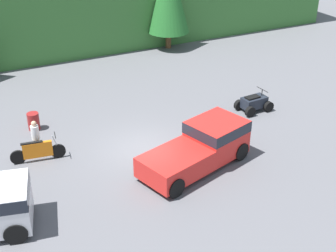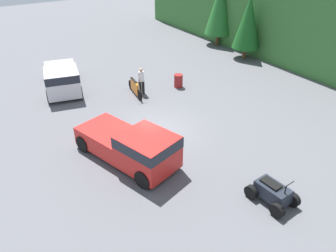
{
  "view_description": "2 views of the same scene",
  "coord_description": "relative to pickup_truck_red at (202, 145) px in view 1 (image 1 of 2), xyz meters",
  "views": [
    {
      "loc": [
        -7.24,
        -17.18,
        11.16
      ],
      "look_at": [
        1.23,
        -0.04,
        0.95
      ],
      "focal_mm": 50.0,
      "sensor_mm": 36.0,
      "label": 1
    },
    {
      "loc": [
        12.78,
        -7.44,
        9.18
      ],
      "look_at": [
        1.23,
        -0.04,
        0.95
      ],
      "focal_mm": 35.0,
      "sensor_mm": 36.0,
      "label": 2
    }
  ],
  "objects": [
    {
      "name": "steel_barrel",
      "position": [
        -5.9,
        6.47,
        -0.5
      ],
      "size": [
        0.58,
        0.58,
        0.88
      ],
      "color": "maroon",
      "rests_on": "ground_plane"
    },
    {
      "name": "quad_atv",
      "position": [
        5.16,
        3.35,
        -0.5
      ],
      "size": [
        1.89,
        1.28,
        1.15
      ],
      "rotation": [
        0.0,
        0.0,
        0.07
      ],
      "color": "black",
      "rests_on": "ground_plane"
    },
    {
      "name": "rider_person",
      "position": [
        -6.29,
        3.86,
        0.02
      ],
      "size": [
        0.48,
        0.48,
        1.76
      ],
      "rotation": [
        0.0,
        0.0,
        -0.43
      ],
      "color": "black",
      "rests_on": "ground_plane"
    },
    {
      "name": "hillside_backdrop",
      "position": [
        -1.78,
        18.25,
        1.96
      ],
      "size": [
        44.0,
        6.0,
        5.79
      ],
      "color": "#387033",
      "rests_on": "ground_plane"
    },
    {
      "name": "pickup_truck_red",
      "position": [
        0.0,
        0.0,
        0.0
      ],
      "size": [
        5.45,
        3.42,
        1.77
      ],
      "rotation": [
        0.0,
        0.0,
        0.29
      ],
      "color": "red",
      "rests_on": "ground_plane"
    },
    {
      "name": "dirt_bike",
      "position": [
        -6.36,
        3.41,
        -0.44
      ],
      "size": [
        2.39,
        0.65,
        1.19
      ],
      "rotation": [
        0.0,
        0.0,
        -0.15
      ],
      "color": "black",
      "rests_on": "ground_plane"
    },
    {
      "name": "ground_plane",
      "position": [
        -1.78,
        2.25,
        -0.94
      ],
      "size": [
        80.0,
        80.0,
        0.0
      ],
      "primitive_type": "plane",
      "color": "#5B5B60"
    }
  ]
}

